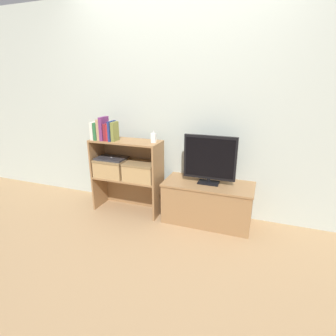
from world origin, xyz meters
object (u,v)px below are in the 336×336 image
(baby_monitor, at_px, (154,138))
(book_ivory, at_px, (95,131))
(book_plum, at_px, (104,128))
(book_navy, at_px, (112,131))
(book_maroon, at_px, (107,132))
(storage_basket_left, at_px, (112,167))
(tv_stand, at_px, (207,202))
(book_olive, at_px, (115,131))
(storage_basket_right, at_px, (141,170))
(book_tan, at_px, (101,129))
(tv, at_px, (210,159))
(laptop, at_px, (111,158))
(book_crimson, at_px, (110,132))
(book_forest, at_px, (98,131))

(baby_monitor, bearing_deg, book_ivory, -175.29)
(book_plum, distance_m, baby_monitor, 0.58)
(book_navy, bearing_deg, book_maroon, -180.00)
(book_maroon, bearing_deg, storage_basket_left, 90.80)
(book_ivory, xyz_separation_m, storage_basket_left, (0.16, 0.04, -0.43))
(tv_stand, distance_m, book_ivory, 1.50)
(book_olive, height_order, storage_basket_right, book_olive)
(book_tan, bearing_deg, tv, 5.08)
(book_tan, relative_size, storage_basket_right, 0.65)
(book_plum, relative_size, storage_basket_left, 0.72)
(book_navy, height_order, storage_basket_left, book_navy)
(book_ivory, height_order, book_maroon, book_ivory)
(book_olive, bearing_deg, laptop, 155.70)
(book_navy, bearing_deg, storage_basket_left, 143.83)
(book_maroon, distance_m, book_navy, 0.06)
(book_tan, bearing_deg, tv_stand, 5.15)
(book_crimson, bearing_deg, book_tan, 180.00)
(book_tan, height_order, storage_basket_right, book_tan)
(book_ivory, relative_size, book_maroon, 1.04)
(book_plum, distance_m, storage_basket_right, 0.62)
(book_navy, relative_size, baby_monitor, 1.61)
(tv_stand, bearing_deg, book_maroon, -174.47)
(book_forest, xyz_separation_m, storage_basket_right, (0.51, 0.04, -0.42))
(book_maroon, bearing_deg, tv, 5.45)
(storage_basket_left, bearing_deg, book_plum, -134.22)
(storage_basket_left, bearing_deg, baby_monitor, 1.61)
(book_ivory, bearing_deg, book_plum, 0.00)
(book_forest, xyz_separation_m, book_maroon, (0.12, 0.00, -0.00))
(storage_basket_right, bearing_deg, book_tan, -174.80)
(storage_basket_right, bearing_deg, tv_stand, 5.12)
(book_plum, relative_size, book_crimson, 1.40)
(book_plum, relative_size, baby_monitor, 1.92)
(book_ivory, distance_m, book_navy, 0.22)
(book_olive, bearing_deg, book_ivory, 180.00)
(book_forest, relative_size, baby_monitor, 1.43)
(book_tan, distance_m, book_maroon, 0.09)
(storage_basket_right, bearing_deg, book_navy, -172.55)
(tv_stand, bearing_deg, book_tan, -174.85)
(book_plum, bearing_deg, baby_monitor, 5.70)
(book_forest, bearing_deg, baby_monitor, 5.00)
(storage_basket_left, height_order, laptop, laptop)
(storage_basket_right, xyz_separation_m, laptop, (-0.38, 0.00, 0.10))
(tv, bearing_deg, book_crimson, -174.40)
(book_tan, bearing_deg, storage_basket_right, 5.20)
(book_ivory, distance_m, book_maroon, 0.16)
(tv, xyz_separation_m, book_ivory, (-1.31, -0.11, 0.23))
(tv, distance_m, book_tan, 1.26)
(tv, relative_size, storage_basket_left, 1.52)
(tv_stand, distance_m, book_crimson, 1.33)
(book_tan, height_order, book_maroon, book_tan)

